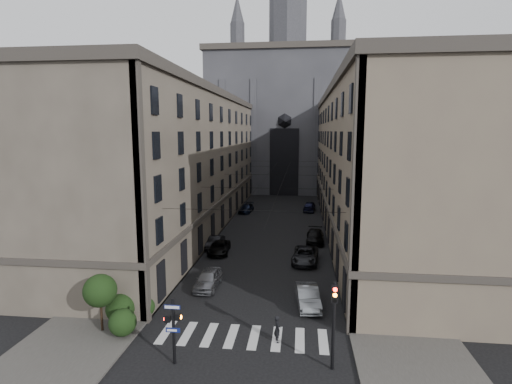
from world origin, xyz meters
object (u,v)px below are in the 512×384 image
at_px(car_left_midnear, 215,242).
at_px(car_left_midfar, 219,247).
at_px(car_right_far, 309,207).
at_px(car_left_near, 208,279).
at_px(pedestrian_signal_left, 173,326).
at_px(car_right_midfar, 315,236).
at_px(traffic_light_right, 334,315).
at_px(car_right_midnear, 305,255).
at_px(pedestrian, 277,329).
at_px(gothic_tower, 287,112).
at_px(car_left_far, 246,208).
at_px(car_right_near, 308,297).

relative_size(car_left_midnear, car_left_midfar, 0.86).
bearing_deg(car_right_far, car_left_near, -98.83).
distance_m(pedestrian_signal_left, car_right_midfar, 28.37).
xyz_separation_m(traffic_light_right, car_right_midnear, (-1.40, 18.74, -2.53)).
distance_m(car_right_midfar, pedestrian, 23.97).
bearing_deg(gothic_tower, car_left_near, -93.87).
bearing_deg(car_left_midfar, gothic_tower, 79.87).
xyz_separation_m(pedestrian_signal_left, car_right_midnear, (7.71, 19.16, -1.56)).
height_order(pedestrian_signal_left, car_left_far, pedestrian_signal_left).
distance_m(car_left_midnear, pedestrian, 21.79).
height_order(car_left_midfar, car_right_far, car_right_far).
xyz_separation_m(traffic_light_right, pedestrian, (-3.30, 2.70, -2.41)).
xyz_separation_m(car_left_far, car_right_far, (10.51, 2.04, 0.10)).
bearing_deg(pedestrian_signal_left, car_right_far, 79.42).
distance_m(pedestrian_signal_left, car_left_far, 44.00).
xyz_separation_m(car_left_near, car_right_midnear, (8.40, 7.75, -0.02)).
bearing_deg(pedestrian_signal_left, car_right_near, 48.04).
distance_m(car_left_midfar, car_right_midnear, 9.73).
distance_m(gothic_tower, car_right_midfar, 49.90).
bearing_deg(car_right_midfar, car_left_midfar, -149.84).
relative_size(pedestrian_signal_left, car_right_midfar, 0.78).
bearing_deg(car_left_near, car_right_midfar, 59.79).
xyz_separation_m(car_left_midfar, car_left_far, (-0.14, 22.68, 0.04)).
bearing_deg(car_left_far, car_right_near, -70.26).
relative_size(traffic_light_right, car_right_near, 1.11).
bearing_deg(car_left_midfar, car_right_far, 62.90).
height_order(traffic_light_right, car_right_midnear, traffic_light_right).
bearing_deg(pedestrian, car_right_far, -22.54).
relative_size(car_right_midnear, car_right_far, 1.19).
height_order(car_left_near, car_right_midfar, car_left_near).
bearing_deg(car_right_near, car_left_midnear, 119.83).
xyz_separation_m(gothic_tower, pedestrian, (2.30, -70.34, -16.92)).
bearing_deg(pedestrian_signal_left, car_left_far, 92.50).
distance_m(gothic_tower, car_left_midfar, 55.21).
distance_m(gothic_tower, traffic_light_right, 74.67).
bearing_deg(car_left_midnear, pedestrian_signal_left, -79.17).
relative_size(traffic_light_right, car_left_midnear, 1.28).
bearing_deg(car_right_midnear, car_left_near, -132.98).
bearing_deg(car_right_midnear, car_left_far, 115.56).
bearing_deg(car_left_far, car_left_midnear, -87.84).
distance_m(car_left_midnear, car_right_midnear, 11.15).
height_order(car_left_midnear, car_right_midnear, car_right_midnear).
height_order(car_right_midnear, pedestrian, pedestrian).
distance_m(pedestrian_signal_left, car_right_near, 11.81).
height_order(car_right_near, car_right_midfar, car_right_near).
distance_m(car_right_far, pedestrian, 42.94).
relative_size(gothic_tower, car_left_far, 12.21).
xyz_separation_m(pedestrian_signal_left, car_left_near, (-0.69, 11.41, -1.54)).
xyz_separation_m(car_left_midnear, car_left_midfar, (0.90, -1.93, -0.01)).
relative_size(car_left_near, car_right_near, 0.98).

